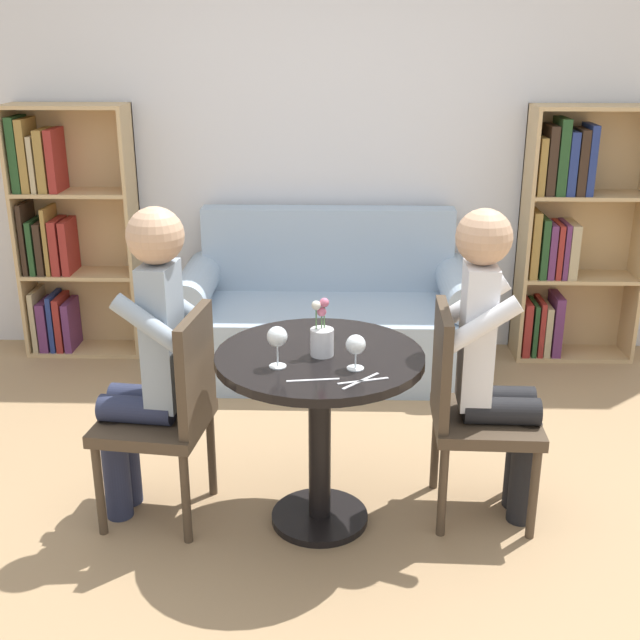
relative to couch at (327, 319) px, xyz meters
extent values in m
plane|color=tan|center=(0.00, -1.61, -0.31)|extent=(16.00, 16.00, 0.00)
cube|color=silver|center=(0.00, 0.42, 1.04)|extent=(5.20, 0.05, 2.70)
cylinder|color=black|center=(0.00, -1.61, 0.42)|extent=(0.81, 0.81, 0.03)
cylinder|color=black|center=(0.00, -1.61, 0.06)|extent=(0.09, 0.09, 0.68)
cylinder|color=black|center=(0.00, -1.61, -0.30)|extent=(0.40, 0.40, 0.03)
cube|color=#9EB2C6|center=(0.00, -0.05, -0.10)|extent=(1.74, 0.80, 0.42)
cube|color=#9EB2C6|center=(0.00, 0.27, 0.36)|extent=(1.52, 0.16, 0.50)
cylinder|color=#9EB2C6|center=(-0.76, -0.05, 0.22)|extent=(0.22, 0.72, 0.22)
cylinder|color=#9EB2C6|center=(0.76, -0.05, 0.22)|extent=(0.22, 0.72, 0.22)
cube|color=tan|center=(-1.52, 0.37, 0.45)|extent=(0.71, 0.02, 1.52)
cube|color=tan|center=(-1.86, 0.24, 0.45)|extent=(0.02, 0.28, 1.52)
cube|color=tan|center=(-1.17, 0.24, 0.45)|extent=(0.02, 0.28, 1.52)
cube|color=tan|center=(-1.52, 0.24, -0.30)|extent=(0.67, 0.28, 0.02)
cube|color=tan|center=(-1.52, 0.24, 0.20)|extent=(0.67, 0.28, 0.02)
cube|color=tan|center=(-1.52, 0.24, 0.70)|extent=(0.67, 0.28, 0.02)
cube|color=tan|center=(-1.52, 0.24, 1.20)|extent=(0.67, 0.28, 0.02)
cube|color=tan|center=(-1.82, 0.23, -0.10)|extent=(0.03, 0.23, 0.38)
cube|color=#602D5B|center=(-1.77, 0.23, -0.13)|extent=(0.05, 0.23, 0.31)
cube|color=navy|center=(-1.71, 0.23, -0.11)|extent=(0.03, 0.23, 0.36)
cube|color=maroon|center=(-1.67, 0.23, -0.12)|extent=(0.04, 0.23, 0.34)
cube|color=#602D5B|center=(-1.61, 0.23, -0.13)|extent=(0.04, 0.23, 0.31)
cube|color=#332319|center=(-1.82, 0.23, 0.43)|extent=(0.03, 0.23, 0.43)
cube|color=#234723|center=(-1.78, 0.23, 0.37)|extent=(0.03, 0.23, 0.33)
cube|color=#332319|center=(-1.73, 0.23, 0.37)|extent=(0.04, 0.23, 0.32)
cube|color=olive|center=(-1.68, 0.23, 0.41)|extent=(0.03, 0.23, 0.40)
cube|color=maroon|center=(-1.64, 0.23, 0.38)|extent=(0.05, 0.23, 0.33)
cube|color=maroon|center=(-1.57, 0.23, 0.37)|extent=(0.05, 0.23, 0.33)
cube|color=#234723|center=(-1.81, 0.23, 0.93)|extent=(0.05, 0.23, 0.43)
cube|color=olive|center=(-1.76, 0.23, 0.92)|extent=(0.05, 0.23, 0.42)
cube|color=tan|center=(-1.71, 0.23, 0.87)|extent=(0.03, 0.23, 0.33)
cube|color=olive|center=(-1.66, 0.23, 0.89)|extent=(0.05, 0.23, 0.36)
cube|color=maroon|center=(-1.60, 0.23, 0.89)|extent=(0.05, 0.23, 0.36)
cube|color=tan|center=(1.52, 0.37, 0.45)|extent=(0.71, 0.02, 1.52)
cube|color=tan|center=(1.17, 0.24, 0.45)|extent=(0.02, 0.28, 1.52)
cube|color=tan|center=(1.86, 0.24, 0.45)|extent=(0.02, 0.28, 1.52)
cube|color=tan|center=(1.52, 0.24, -0.30)|extent=(0.67, 0.28, 0.02)
cube|color=tan|center=(1.52, 0.24, 0.20)|extent=(0.67, 0.28, 0.02)
cube|color=tan|center=(1.52, 0.24, 0.70)|extent=(0.67, 0.28, 0.02)
cube|color=tan|center=(1.52, 0.24, 1.20)|extent=(0.67, 0.28, 0.02)
cube|color=maroon|center=(1.22, 0.23, -0.12)|extent=(0.05, 0.23, 0.34)
cube|color=#234723|center=(1.27, 0.23, -0.12)|extent=(0.03, 0.23, 0.33)
cube|color=maroon|center=(1.31, 0.23, -0.12)|extent=(0.03, 0.23, 0.35)
cube|color=tan|center=(1.35, 0.23, -0.13)|extent=(0.04, 0.23, 0.32)
cube|color=#602D5B|center=(1.41, 0.23, -0.10)|extent=(0.05, 0.23, 0.38)
cube|color=olive|center=(1.22, 0.23, 0.41)|extent=(0.05, 0.23, 0.40)
cube|color=#234723|center=(1.28, 0.23, 0.39)|extent=(0.04, 0.23, 0.36)
cube|color=#602D5B|center=(1.33, 0.23, 0.37)|extent=(0.04, 0.23, 0.33)
cube|color=maroon|center=(1.37, 0.23, 0.37)|extent=(0.03, 0.23, 0.33)
cube|color=#602D5B|center=(1.41, 0.23, 0.38)|extent=(0.03, 0.23, 0.33)
cube|color=tan|center=(1.45, 0.23, 0.37)|extent=(0.05, 0.23, 0.33)
cube|color=olive|center=(1.22, 0.23, 0.87)|extent=(0.04, 0.23, 0.33)
cube|color=#332319|center=(1.27, 0.23, 0.91)|extent=(0.05, 0.23, 0.39)
cube|color=#234723|center=(1.33, 0.23, 0.93)|extent=(0.05, 0.23, 0.43)
cube|color=navy|center=(1.39, 0.23, 0.89)|extent=(0.05, 0.23, 0.36)
cube|color=#332319|center=(1.45, 0.23, 0.90)|extent=(0.05, 0.23, 0.37)
cube|color=navy|center=(1.50, 0.23, 0.91)|extent=(0.04, 0.23, 0.40)
cylinder|color=#473828|center=(-0.83, -1.37, -0.11)|extent=(0.04, 0.04, 0.40)
cylinder|color=#473828|center=(-0.87, -1.72, -0.11)|extent=(0.04, 0.04, 0.40)
cylinder|color=#473828|center=(-0.47, -1.41, -0.11)|extent=(0.04, 0.04, 0.40)
cylinder|color=#473828|center=(-0.52, -1.77, -0.11)|extent=(0.04, 0.04, 0.40)
cube|color=#473828|center=(-0.67, -1.57, 0.11)|extent=(0.47, 0.47, 0.05)
cube|color=#473828|center=(-0.49, -1.59, 0.36)|extent=(0.09, 0.38, 0.45)
cylinder|color=#473828|center=(0.85, -1.70, -0.11)|extent=(0.04, 0.04, 0.40)
cylinder|color=#473828|center=(0.86, -1.35, -0.11)|extent=(0.04, 0.04, 0.40)
cylinder|color=#473828|center=(0.49, -1.69, -0.11)|extent=(0.04, 0.04, 0.40)
cylinder|color=#473828|center=(0.50, -1.34, -0.11)|extent=(0.04, 0.04, 0.40)
cube|color=#473828|center=(0.67, -1.52, 0.11)|extent=(0.43, 0.43, 0.05)
cube|color=#473828|center=(0.48, -1.51, 0.36)|extent=(0.05, 0.38, 0.45)
cylinder|color=#282D47|center=(-0.82, -1.48, -0.09)|extent=(0.11, 0.11, 0.45)
cylinder|color=#282D47|center=(-0.84, -1.59, -0.09)|extent=(0.11, 0.11, 0.45)
cylinder|color=#282D47|center=(-0.72, -1.50, 0.19)|extent=(0.31, 0.15, 0.11)
cylinder|color=#282D47|center=(-0.73, -1.61, 0.19)|extent=(0.31, 0.15, 0.11)
cube|color=#93A3B2|center=(-0.61, -1.57, 0.49)|extent=(0.14, 0.21, 0.59)
cylinder|color=#93A3B2|center=(-0.60, -1.43, 0.59)|extent=(0.29, 0.11, 0.23)
cylinder|color=#93A3B2|center=(-0.63, -1.70, 0.59)|extent=(0.29, 0.11, 0.23)
sphere|color=tan|center=(-0.61, -1.57, 0.89)|extent=(0.22, 0.22, 0.22)
cylinder|color=black|center=(0.83, -1.58, -0.09)|extent=(0.11, 0.11, 0.45)
cylinder|color=black|center=(0.84, -1.47, -0.09)|extent=(0.11, 0.11, 0.45)
cylinder|color=black|center=(0.72, -1.58, 0.19)|extent=(0.30, 0.12, 0.11)
cylinder|color=black|center=(0.73, -1.47, 0.19)|extent=(0.30, 0.12, 0.11)
cube|color=white|center=(0.61, -1.52, 0.48)|extent=(0.13, 0.20, 0.58)
cylinder|color=white|center=(0.61, -1.66, 0.58)|extent=(0.29, 0.08, 0.23)
cylinder|color=white|center=(0.62, -1.39, 0.58)|extent=(0.29, 0.08, 0.23)
sphere|color=tan|center=(0.61, -1.52, 0.88)|extent=(0.22, 0.22, 0.22)
cylinder|color=white|center=(-0.15, -1.74, 0.44)|extent=(0.06, 0.06, 0.00)
cylinder|color=white|center=(-0.15, -1.74, 0.48)|extent=(0.01, 0.01, 0.08)
sphere|color=white|center=(-0.15, -1.74, 0.56)|extent=(0.08, 0.08, 0.08)
sphere|color=maroon|center=(-0.15, -1.74, 0.55)|extent=(0.06, 0.06, 0.06)
cylinder|color=white|center=(0.14, -1.75, 0.44)|extent=(0.06, 0.06, 0.00)
cylinder|color=white|center=(0.14, -1.75, 0.47)|extent=(0.01, 0.01, 0.06)
sphere|color=white|center=(0.14, -1.75, 0.53)|extent=(0.07, 0.07, 0.07)
sphere|color=beige|center=(0.14, -1.75, 0.52)|extent=(0.05, 0.05, 0.05)
cylinder|color=silver|center=(0.01, -1.62, 0.49)|extent=(0.09, 0.09, 0.11)
cylinder|color=#4C7A42|center=(-0.01, -1.62, 0.59)|extent=(0.01, 0.01, 0.09)
sphere|color=silver|center=(-0.01, -1.62, 0.64)|extent=(0.04, 0.04, 0.04)
cylinder|color=#4C7A42|center=(0.02, -1.61, 0.60)|extent=(0.00, 0.01, 0.10)
sphere|color=#D16684|center=(0.02, -1.61, 0.65)|extent=(0.04, 0.04, 0.04)
cylinder|color=#4C7A42|center=(0.01, -1.61, 0.58)|extent=(0.01, 0.01, 0.07)
sphere|color=#D16684|center=(0.01, -1.61, 0.61)|extent=(0.04, 0.04, 0.04)
cube|color=silver|center=(0.15, -1.86, 0.44)|extent=(0.14, 0.15, 0.00)
cube|color=silver|center=(-0.02, -1.86, 0.44)|extent=(0.19, 0.04, 0.00)
cube|color=silver|center=(0.16, -1.86, 0.44)|extent=(0.18, 0.07, 0.00)
camera|label=1|loc=(0.08, -4.46, 1.61)|focal=45.00mm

